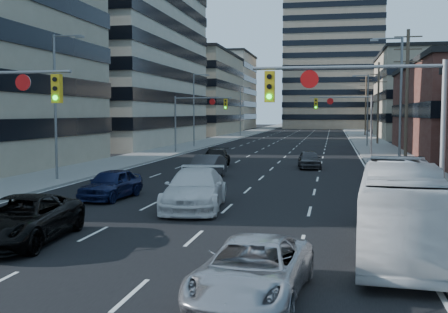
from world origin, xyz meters
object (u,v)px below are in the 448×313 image
Objects in this scene: silver_suv at (253,270)px; sedan_blue at (111,184)px; white_van at (195,189)px; transit_bus at (401,207)px; black_pickup at (21,220)px.

sedan_blue reaches higher than silver_suv.
white_van is 5.14m from sedan_blue.
silver_suv is at bearing -121.14° from transit_bus.
white_van is at bearing 115.03° from silver_suv.
transit_bus is 2.23× the size of sedan_blue.
white_van is at bearing 147.00° from transit_bus.
sedan_blue is at bearing 150.91° from white_van.
transit_bus is 15.09m from sedan_blue.
transit_bus reaches higher than sedan_blue.
black_pickup is 12.03m from transit_bus.
white_van is at bearing 57.31° from black_pickup.
silver_suv is 16.12m from sedan_blue.
sedan_blue is at bearing 90.18° from black_pickup.
silver_suv is 0.50× the size of transit_bus.
sedan_blue is (-0.77, 9.40, -0.03)m from black_pickup.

